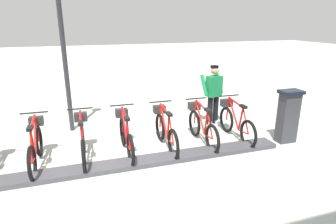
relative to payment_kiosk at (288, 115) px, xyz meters
The scene contains 11 objects.
ground_plane 4.10m from the payment_kiosk, 90.75° to the left, with size 60.00×60.00×0.00m, color beige.
dock_rail_base 4.09m from the payment_kiosk, 90.75° to the left, with size 0.44×7.16×0.10m, color #47474C.
payment_kiosk is the anchor object (origin of this frame).
bike_docked_0 1.23m from the payment_kiosk, 61.67° to the left, with size 1.72×0.54×1.02m.
bike_docked_1 2.06m from the payment_kiosk, 73.81° to the left, with size 1.72×0.54×1.02m.
bike_docked_2 2.94m from the payment_kiosk, 78.77° to the left, with size 1.72×0.54×1.02m.
bike_docked_3 3.84m from the payment_kiosk, 81.42° to the left, with size 1.72×0.54×1.02m.
bike_docked_4 4.74m from the payment_kiosk, 83.06° to the left, with size 1.72×0.54×1.02m.
bike_docked_5 5.64m from the payment_kiosk, 84.18° to the left, with size 1.72×0.54×1.02m.
worker_near_rack 2.04m from the payment_kiosk, 34.02° to the left, with size 0.50×0.67×1.66m.
lamp_post 5.76m from the payment_kiosk, 64.06° to the left, with size 0.32×0.32×3.70m.
Camera 1 is at (-5.19, 0.66, 2.83)m, focal length 30.63 mm.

